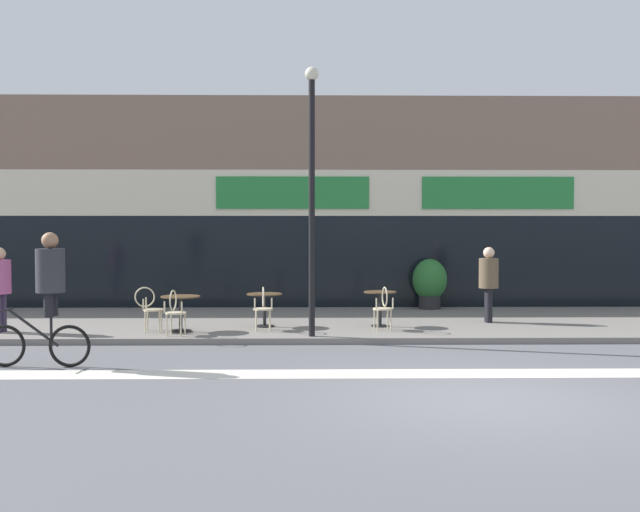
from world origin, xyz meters
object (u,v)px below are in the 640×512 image
Objects in this scene: cafe_chair_1_near at (263,305)px; pedestrian_far_end at (489,278)px; planter_pot at (430,282)px; cafe_chair_0_near at (175,309)px; bistro_table_2 at (380,301)px; cafe_chair_0_side at (150,306)px; cafe_chair_2_near at (384,305)px; lamp_post at (312,182)px; bistro_table_0 at (181,306)px; cyclist_0 at (47,288)px; pedestrian_near_end at (0,282)px; bistro_table_1 at (265,303)px.

pedestrian_far_end is at bearing -81.23° from cafe_chair_1_near.
cafe_chair_0_near is at bearing -140.67° from planter_pot.
cafe_chair_1_near is at bearing -165.74° from bistro_table_2.
cafe_chair_0_side is (-0.62, 0.62, 0.00)m from cafe_chair_0_near.
bistro_table_2 is at bearing -81.59° from cafe_chair_1_near.
cafe_chair_2_near is 0.17× the size of lamp_post.
bistro_table_0 is 1.66m from cafe_chair_1_near.
cafe_chair_0_near is at bearing 177.87° from lamp_post.
cyclist_0 is at bearing -116.11° from bistro_table_0.
bistro_table_2 is 4.31m from cafe_chair_0_near.
cafe_chair_1_near is at bearing -167.02° from pedestrian_near_end.
lamp_post reaches higher than cafe_chair_2_near.
pedestrian_far_end is (4.90, 1.28, 0.47)m from cafe_chair_1_near.
bistro_table_1 is 2.38m from cafe_chair_0_side.
pedestrian_far_end is (0.86, -2.72, 0.30)m from planter_pot.
cafe_chair_1_near is 0.17× the size of lamp_post.
cafe_chair_1_near reaches higher than bistro_table_0.
cafe_chair_0_side is 7.52m from planter_pot.
lamp_post is (-1.45, -1.40, 2.45)m from bistro_table_2.
bistro_table_1 is at bearing 67.51° from cafe_chair_2_near.
bistro_table_1 is at bearing 11.52° from pedestrian_far_end.
cafe_chair_2_near is 2.97m from lamp_post.
cafe_chair_1_near is at bearing 1.96° from bistro_table_0.
cyclist_0 is at bearing -149.65° from lamp_post.
cafe_chair_0_near is at bearing -177.18° from pedestrian_near_end.
lamp_post is at bearing -134.23° from cafe_chair_1_near.
pedestrian_far_end is (8.13, 4.52, -0.15)m from cyclist_0.
planter_pot reaches higher than bistro_table_0.
cafe_chair_0_near reaches higher than bistro_table_1.
bistro_table_0 is 6.72m from pedestrian_far_end.
pedestrian_near_end is at bearing 85.61° from cafe_chair_1_near.
planter_pot is 0.77× the size of pedestrian_far_end.
pedestrian_near_end is at bearing -171.76° from bistro_table_1.
planter_pot is (5.70, 4.06, 0.17)m from bistro_table_0.
bistro_table_0 is 1.06× the size of bistro_table_2.
cafe_chair_2_near is at bearing -73.48° from cafe_chair_0_near.
cafe_chair_0_side is (-4.72, -0.68, -0.01)m from bistro_table_2.
bistro_table_0 is at bearing -113.54° from cyclist_0.
pedestrian_far_end is at bearing 14.98° from bistro_table_2.
bistro_table_0 is 3.62m from pedestrian_near_end.
bistro_table_2 is 0.83× the size of cafe_chair_2_near.
cafe_chair_0_near is at bearing 106.36° from cafe_chair_1_near.
cafe_chair_2_near is (4.12, 0.68, 0.00)m from cafe_chair_0_near.
cafe_chair_0_side is 3.01m from pedestrian_near_end.
cyclist_0 is at bearing 33.04° from pedestrian_far_end.
pedestrian_far_end reaches higher than cafe_chair_2_near.
cafe_chair_1_near is 4.62m from cyclist_0.
cafe_chair_0_side is at bearing 167.59° from lamp_post.
cafe_chair_0_side is at bearing 51.94° from cafe_chair_0_near.
bistro_table_2 is 6.88m from cyclist_0.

